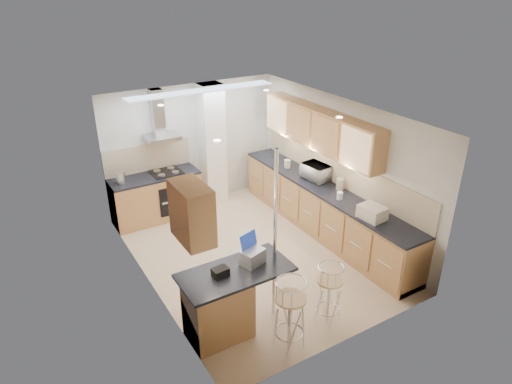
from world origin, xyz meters
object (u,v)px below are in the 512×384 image
laptop (252,257)px  bread_bin (372,212)px  microwave (316,172)px  bar_stool_end (329,294)px  bar_stool_near (290,315)px

laptop → bread_bin: 2.25m
microwave → laptop: size_ratio=1.76×
bar_stool_end → bread_bin: size_ratio=2.31×
microwave → bread_bin: 1.67m
bar_stool_end → bread_bin: 1.64m
bar_stool_near → bar_stool_end: 0.74m
bar_stool_end → microwave: bearing=17.7°
bar_stool_near → bar_stool_end: (0.73, 0.12, -0.06)m
laptop → bar_stool_near: 0.88m
bar_stool_near → bar_stool_end: bearing=-14.8°
bread_bin → bar_stool_near: bearing=-164.4°
bread_bin → laptop: bearing=177.7°
bar_stool_end → bread_bin: bread_bin is taller
bar_stool_near → microwave: bearing=23.0°
bread_bin → microwave: bearing=78.4°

